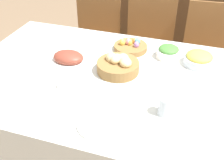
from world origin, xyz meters
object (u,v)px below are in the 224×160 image
object	(u,v)px
sideboard	(181,19)
dinner_plate	(103,123)
chair_far_center	(147,48)
spoon	(141,132)
butter_dish	(71,84)
fork	(74,116)
drinking_cup	(165,106)
pineapple_bowl	(199,59)
chair_far_left	(95,40)
chair_far_right	(207,57)
bread_basket	(118,65)
ham_platter	(68,58)
egg_basket	(131,46)
knife	(135,130)
green_salad_bowl	(168,52)

from	to	relation	value
sideboard	dinner_plate	distance (m)	2.12
chair_far_center	dinner_plate	distance (m)	1.33
spoon	butter_dish	bearing A→B (deg)	157.10
fork	drinking_cup	world-z (taller)	drinking_cup
spoon	chair_far_center	bearing A→B (deg)	103.72
fork	pineapple_bowl	bearing A→B (deg)	48.13
chair_far_center	butter_dish	size ratio (longest dim) A/B	7.05
pineapple_bowl	butter_dish	size ratio (longest dim) A/B	1.42
pineapple_bowl	drinking_cup	bearing A→B (deg)	-103.54
chair_far_left	chair_far_right	bearing A→B (deg)	-0.65
fork	butter_dish	bearing A→B (deg)	113.96
chair_far_center	bread_basket	distance (m)	0.90
chair_far_left	fork	distance (m)	1.38
chair_far_left	bread_basket	distance (m)	1.03
sideboard	pineapple_bowl	xyz separation A→B (m)	(0.22, -1.41, 0.33)
chair_far_left	chair_far_right	size ratio (longest dim) A/B	1.00
chair_far_left	drinking_cup	size ratio (longest dim) A/B	9.65
chair_far_center	fork	world-z (taller)	chair_far_center
ham_platter	spoon	bearing A→B (deg)	-38.61
bread_basket	ham_platter	size ratio (longest dim) A/B	0.84
egg_basket	sideboard	bearing A→B (deg)	80.46
sideboard	knife	bearing A→B (deg)	-90.31
spoon	ham_platter	bearing A→B (deg)	144.95
sideboard	bread_basket	world-z (taller)	sideboard
sideboard	dinner_plate	world-z (taller)	sideboard
pineapple_bowl	drinking_cup	world-z (taller)	drinking_cup
chair_far_center	pineapple_bowl	distance (m)	0.82
bread_basket	pineapple_bowl	size ratio (longest dim) A/B	1.35
chair_far_left	knife	size ratio (longest dim) A/B	5.22
chair_far_right	butter_dish	size ratio (longest dim) A/B	7.05
chair_far_right	sideboard	distance (m)	0.85
egg_basket	butter_dish	distance (m)	0.55
chair_far_right	drinking_cup	world-z (taller)	chair_far_right
green_salad_bowl	spoon	bearing A→B (deg)	-90.91
dinner_plate	spoon	size ratio (longest dim) A/B	1.43
chair_far_left	chair_far_right	distance (m)	1.02
chair_far_center	spoon	bearing A→B (deg)	-81.72
sideboard	drinking_cup	distance (m)	1.97
bread_basket	dinner_plate	bearing A→B (deg)	-81.87
ham_platter	knife	xyz separation A→B (m)	(0.55, -0.46, -0.02)
chair_far_right	bread_basket	distance (m)	1.05
chair_far_left	chair_far_center	bearing A→B (deg)	-0.64
chair_far_center	fork	xyz separation A→B (m)	(-0.10, -1.30, 0.28)
pineapple_bowl	egg_basket	bearing A→B (deg)	173.20
dinner_plate	drinking_cup	world-z (taller)	drinking_cup
chair_far_center	knife	bearing A→B (deg)	-83.01
chair_far_left	bread_basket	bearing A→B (deg)	-60.81
ham_platter	egg_basket	bearing A→B (deg)	39.45
chair_far_left	sideboard	bearing A→B (deg)	47.45
sideboard	drinking_cup	size ratio (longest dim) A/B	14.61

